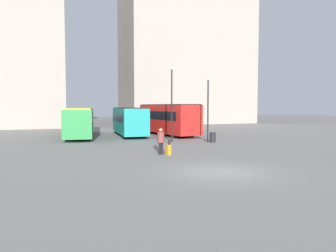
{
  "coord_description": "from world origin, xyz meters",
  "views": [
    {
      "loc": [
        -7.72,
        -13.58,
        3.14
      ],
      "look_at": [
        1.74,
        11.89,
        1.46
      ],
      "focal_mm": 35.0,
      "sensor_mm": 36.0,
      "label": 1
    }
  ],
  "objects_px": {
    "lamp_post_0": "(172,99)",
    "bus_0": "(80,121)",
    "bus_1": "(129,120)",
    "bus_2": "(168,118)",
    "lamp_post_1": "(208,104)",
    "suitcase": "(168,150)",
    "traveler": "(161,139)",
    "trash_bin": "(213,137)"
  },
  "relations": [
    {
      "from": "bus_1",
      "to": "suitcase",
      "type": "distance_m",
      "value": 14.42
    },
    {
      "from": "bus_2",
      "to": "bus_1",
      "type": "bearing_deg",
      "value": 70.12
    },
    {
      "from": "bus_2",
      "to": "bus_0",
      "type": "bearing_deg",
      "value": 70.78
    },
    {
      "from": "bus_2",
      "to": "lamp_post_1",
      "type": "relative_size",
      "value": 1.76
    },
    {
      "from": "bus_2",
      "to": "traveler",
      "type": "distance_m",
      "value": 14.15
    },
    {
      "from": "lamp_post_0",
      "to": "bus_1",
      "type": "bearing_deg",
      "value": 104.77
    },
    {
      "from": "bus_1",
      "to": "bus_2",
      "type": "bearing_deg",
      "value": -97.92
    },
    {
      "from": "bus_1",
      "to": "traveler",
      "type": "relative_size",
      "value": 5.43
    },
    {
      "from": "lamp_post_0",
      "to": "bus_0",
      "type": "bearing_deg",
      "value": 129.29
    },
    {
      "from": "lamp_post_1",
      "to": "suitcase",
      "type": "bearing_deg",
      "value": -134.82
    },
    {
      "from": "bus_0",
      "to": "suitcase",
      "type": "distance_m",
      "value": 15.86
    },
    {
      "from": "bus_0",
      "to": "trash_bin",
      "type": "distance_m",
      "value": 14.11
    },
    {
      "from": "bus_0",
      "to": "bus_2",
      "type": "distance_m",
      "value": 9.14
    },
    {
      "from": "bus_1",
      "to": "lamp_post_1",
      "type": "xyz_separation_m",
      "value": [
        4.94,
        -8.41,
        1.7
      ]
    },
    {
      "from": "lamp_post_0",
      "to": "lamp_post_1",
      "type": "height_order",
      "value": "lamp_post_0"
    },
    {
      "from": "bus_1",
      "to": "bus_2",
      "type": "distance_m",
      "value": 4.13
    },
    {
      "from": "bus_2",
      "to": "lamp_post_1",
      "type": "bearing_deg",
      "value": 179.36
    },
    {
      "from": "bus_2",
      "to": "lamp_post_1",
      "type": "distance_m",
      "value": 7.73
    },
    {
      "from": "bus_1",
      "to": "bus_2",
      "type": "xyz_separation_m",
      "value": [
        4.03,
        -0.88,
        0.19
      ]
    },
    {
      "from": "traveler",
      "to": "bus_2",
      "type": "bearing_deg",
      "value": -37.39
    },
    {
      "from": "bus_2",
      "to": "traveler",
      "type": "height_order",
      "value": "bus_2"
    },
    {
      "from": "bus_1",
      "to": "lamp_post_0",
      "type": "height_order",
      "value": "lamp_post_0"
    },
    {
      "from": "lamp_post_0",
      "to": "trash_bin",
      "type": "bearing_deg",
      "value": -22.02
    },
    {
      "from": "suitcase",
      "to": "lamp_post_1",
      "type": "xyz_separation_m",
      "value": [
        5.88,
        5.92,
        2.95
      ]
    },
    {
      "from": "traveler",
      "to": "lamp_post_1",
      "type": "xyz_separation_m",
      "value": [
        6.24,
        5.55,
        2.28
      ]
    },
    {
      "from": "lamp_post_0",
      "to": "trash_bin",
      "type": "distance_m",
      "value": 4.86
    },
    {
      "from": "traveler",
      "to": "lamp_post_1",
      "type": "bearing_deg",
      "value": -63.57
    },
    {
      "from": "bus_1",
      "to": "traveler",
      "type": "height_order",
      "value": "bus_1"
    },
    {
      "from": "bus_0",
      "to": "lamp_post_0",
      "type": "height_order",
      "value": "lamp_post_0"
    },
    {
      "from": "lamp_post_0",
      "to": "lamp_post_1",
      "type": "relative_size",
      "value": 1.16
    },
    {
      "from": "bus_2",
      "to": "lamp_post_0",
      "type": "height_order",
      "value": "lamp_post_0"
    },
    {
      "from": "bus_0",
      "to": "bus_2",
      "type": "xyz_separation_m",
      "value": [
        8.95,
        -1.85,
        0.2
      ]
    },
    {
      "from": "bus_1",
      "to": "bus_0",
      "type": "bearing_deg",
      "value": 83.28
    },
    {
      "from": "bus_0",
      "to": "lamp_post_1",
      "type": "height_order",
      "value": "lamp_post_1"
    },
    {
      "from": "bus_2",
      "to": "lamp_post_1",
      "type": "height_order",
      "value": "lamp_post_1"
    },
    {
      "from": "traveler",
      "to": "suitcase",
      "type": "relative_size",
      "value": 1.75
    },
    {
      "from": "bus_0",
      "to": "bus_2",
      "type": "relative_size",
      "value": 1.29
    },
    {
      "from": "bus_0",
      "to": "lamp_post_0",
      "type": "relative_size",
      "value": 1.96
    },
    {
      "from": "trash_bin",
      "to": "bus_2",
      "type": "bearing_deg",
      "value": 98.72
    },
    {
      "from": "bus_0",
      "to": "bus_1",
      "type": "distance_m",
      "value": 5.01
    },
    {
      "from": "trash_bin",
      "to": "suitcase",
      "type": "bearing_deg",
      "value": -137.95
    },
    {
      "from": "bus_2",
      "to": "suitcase",
      "type": "height_order",
      "value": "bus_2"
    }
  ]
}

